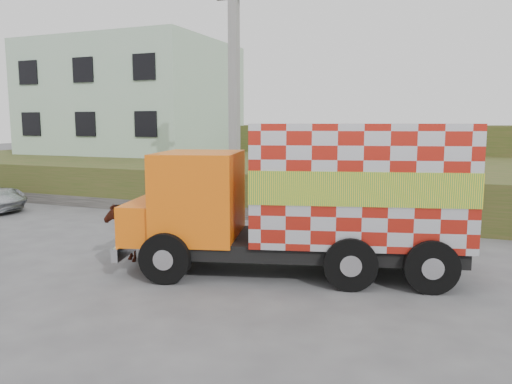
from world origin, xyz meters
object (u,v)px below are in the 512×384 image
at_px(cow, 134,228).
at_px(pedestrian, 278,146).
at_px(cargo_truck, 311,197).
at_px(utility_pole, 234,95).

xyz_separation_m(cow, pedestrian, (0.58, 8.57, 1.57)).
distance_m(cargo_truck, cow, 4.36).
height_order(cargo_truck, cow, cargo_truck).
bearing_deg(cargo_truck, cow, 168.63).
xyz_separation_m(cargo_truck, cow, (-4.25, -0.29, -0.93)).
bearing_deg(cargo_truck, utility_pole, 112.59).
relative_size(cow, pedestrian, 1.07).
xyz_separation_m(utility_pole, pedestrian, (0.53, 2.87, -1.82)).
height_order(cargo_truck, pedestrian, cargo_truck).
bearing_deg(pedestrian, cow, 72.84).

